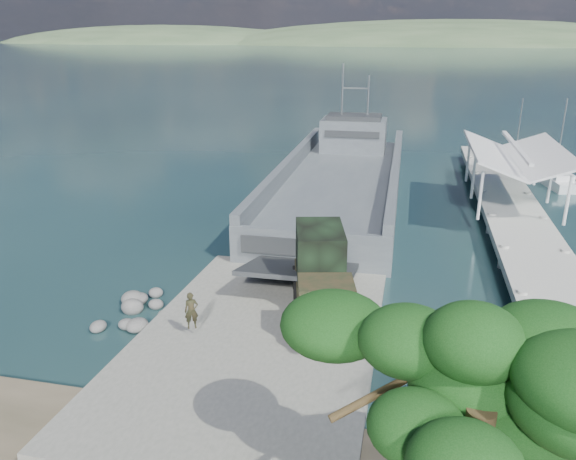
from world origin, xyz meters
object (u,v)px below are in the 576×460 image
object	(u,v)px
sailboat_near	(555,181)
sailboat_far	(515,157)
pier	(512,200)
military_truck	(321,275)
overhang_tree	(454,401)
landing_craft	(340,187)
soldier	(192,319)

from	to	relation	value
sailboat_near	sailboat_far	xyz separation A→B (m)	(-1.84, 9.79, -0.06)
pier	sailboat_near	distance (m)	12.56
military_truck	sailboat_near	distance (m)	32.54
military_truck	overhang_tree	xyz separation A→B (m)	(4.84, -12.90, 3.24)
pier	sailboat_near	xyz separation A→B (m)	(5.34, 11.31, -1.19)
landing_craft	military_truck	size ratio (longest dim) A/B	4.56
pier	military_truck	world-z (taller)	pier
landing_craft	pier	bearing A→B (deg)	-16.56
military_truck	soldier	distance (m)	6.18
military_truck	sailboat_near	world-z (taller)	sailboat_near
soldier	pier	bearing A→B (deg)	27.00
soldier	sailboat_near	xyz separation A→B (m)	(21.03, 31.82, -0.89)
soldier	overhang_tree	distance (m)	14.13
soldier	sailboat_far	distance (m)	45.83
pier	overhang_tree	bearing A→B (deg)	-101.22
sailboat_near	overhang_tree	distance (m)	42.94
sailboat_far	overhang_tree	bearing A→B (deg)	-88.94
military_truck	soldier	bearing A→B (deg)	-157.12
sailboat_near	overhang_tree	xyz separation A→B (m)	(-11.25, -41.13, 5.09)
pier	overhang_tree	xyz separation A→B (m)	(-5.92, -29.82, 3.90)
pier	sailboat_near	size ratio (longest dim) A/B	5.72
soldier	sailboat_far	xyz separation A→B (m)	(19.18, 41.61, -0.96)
soldier	overhang_tree	world-z (taller)	overhang_tree
military_truck	overhang_tree	world-z (taller)	overhang_tree
sailboat_near	overhang_tree	bearing A→B (deg)	-116.78
pier	soldier	world-z (taller)	pier
landing_craft	sailboat_near	bearing A→B (deg)	22.75
military_truck	sailboat_near	bearing A→B (deg)	47.12
sailboat_near	sailboat_far	size ratio (longest dim) A/B	1.18
military_truck	soldier	xyz separation A→B (m)	(-4.93, -3.59, -0.95)
pier	soldier	bearing A→B (deg)	-127.41
soldier	sailboat_near	world-z (taller)	sailboat_near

